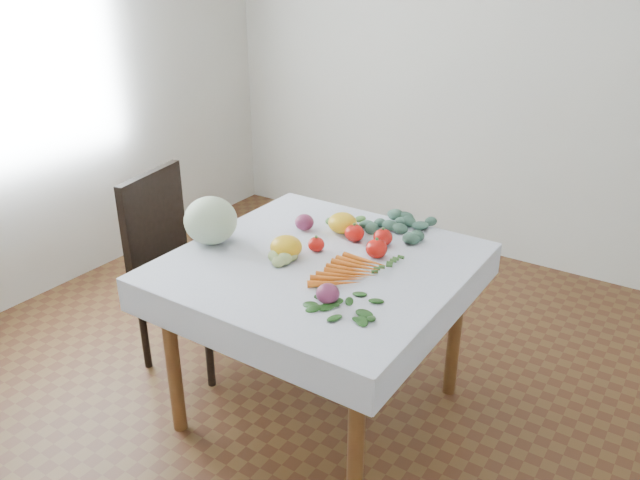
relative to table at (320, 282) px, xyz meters
The scene contains 20 objects.
ground 0.65m from the table, ahead, with size 4.00×4.00×0.00m, color #56381B.
back_wall 2.12m from the table, 90.00° to the left, with size 4.00×0.04×2.70m, color silver.
left_wall 2.12m from the table, behind, with size 0.04×4.00×2.70m, color silver.
table is the anchor object (origin of this frame).
tablecloth 0.10m from the table, ahead, with size 1.12×1.12×0.01m, color white.
chair 0.84m from the table, behind, with size 0.50×0.50×0.96m.
cabbage 0.53m from the table, 166.64° to the right, with size 0.23×0.23×0.20m, color #AEC4A4.
tomato_a 0.27m from the table, 84.53° to the left, with size 0.08×0.08×0.07m, color red.
tomato_b 0.33m from the table, 61.33° to the left, with size 0.08×0.08×0.07m, color red.
tomato_c 0.16m from the table, 134.09° to the left, with size 0.07×0.07×0.06m, color red.
tomato_d 0.27m from the table, 39.52° to the left, with size 0.09×0.09×0.08m, color red.
heirloom_back 0.33m from the table, 103.75° to the left, with size 0.13×0.13×0.09m, color yellow.
heirloom_front 0.20m from the table, 157.14° to the right, with size 0.13×0.13×0.09m, color yellow.
onion_a 0.34m from the table, 136.47° to the left, with size 0.09×0.09×0.07m, color #581936.
onion_b 0.37m from the table, 51.79° to the right, with size 0.08×0.08×0.07m, color #581936.
tomatillo_cluster 0.23m from the table, 140.93° to the right, with size 0.15×0.10×0.04m.
carrot_bunch 0.21m from the table, 14.49° to the right, with size 0.20×0.32×0.03m.
kale_bunch 0.49m from the table, 76.36° to the left, with size 0.32×0.24×0.04m.
basil_bunch 0.39m from the table, 41.74° to the right, with size 0.25×0.18×0.01m.
dill_bunch 0.40m from the table, 103.24° to the left, with size 0.21×0.15×0.02m.
Camera 1 is at (1.25, -1.88, 1.88)m, focal length 35.00 mm.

